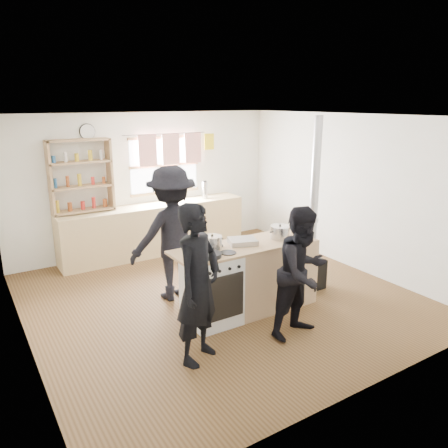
{
  "coord_description": "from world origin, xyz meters",
  "views": [
    {
      "loc": [
        -2.96,
        -4.85,
        2.69
      ],
      "look_at": [
        0.02,
        -0.1,
        1.1
      ],
      "focal_mm": 35.0,
      "sensor_mm": 36.0,
      "label": 1
    }
  ],
  "objects_px": {
    "stockpot_stove": "(212,243)",
    "roast_tray": "(243,241)",
    "cooking_island": "(251,277)",
    "thermos": "(205,190)",
    "person_near_left": "(198,284)",
    "person_far": "(172,234)",
    "skillet_greens": "(210,255)",
    "flue_heater": "(312,245)",
    "stockpot_counter": "(280,232)",
    "bread_board": "(300,231)",
    "person_near_right": "(303,272)"
  },
  "relations": [
    {
      "from": "flue_heater",
      "to": "person_near_right",
      "type": "bearing_deg",
      "value": -137.46
    },
    {
      "from": "skillet_greens",
      "to": "person_far",
      "type": "bearing_deg",
      "value": 88.56
    },
    {
      "from": "stockpot_stove",
      "to": "person_near_left",
      "type": "relative_size",
      "value": 0.14
    },
    {
      "from": "roast_tray",
      "to": "flue_heater",
      "type": "relative_size",
      "value": 0.17
    },
    {
      "from": "roast_tray",
      "to": "person_far",
      "type": "xyz_separation_m",
      "value": [
        -0.57,
        0.87,
        -0.03
      ]
    },
    {
      "from": "roast_tray",
      "to": "person_near_right",
      "type": "height_order",
      "value": "person_near_right"
    },
    {
      "from": "person_near_left",
      "to": "stockpot_counter",
      "type": "bearing_deg",
      "value": -8.09
    },
    {
      "from": "person_far",
      "to": "thermos",
      "type": "bearing_deg",
      "value": -131.63
    },
    {
      "from": "roast_tray",
      "to": "bread_board",
      "type": "distance_m",
      "value": 0.89
    },
    {
      "from": "skillet_greens",
      "to": "stockpot_counter",
      "type": "relative_size",
      "value": 1.08
    },
    {
      "from": "stockpot_counter",
      "to": "flue_heater",
      "type": "relative_size",
      "value": 0.1
    },
    {
      "from": "skillet_greens",
      "to": "bread_board",
      "type": "height_order",
      "value": "bread_board"
    },
    {
      "from": "thermos",
      "to": "person_near_left",
      "type": "height_order",
      "value": "person_near_left"
    },
    {
      "from": "stockpot_stove",
      "to": "thermos",
      "type": "bearing_deg",
      "value": 62.06
    },
    {
      "from": "flue_heater",
      "to": "person_far",
      "type": "xyz_separation_m",
      "value": [
        -1.85,
        0.79,
        0.27
      ]
    },
    {
      "from": "stockpot_stove",
      "to": "bread_board",
      "type": "distance_m",
      "value": 1.32
    },
    {
      "from": "thermos",
      "to": "flue_heater",
      "type": "xyz_separation_m",
      "value": [
        0.28,
        -2.64,
        -0.39
      ]
    },
    {
      "from": "roast_tray",
      "to": "stockpot_counter",
      "type": "xyz_separation_m",
      "value": [
        0.54,
        -0.08,
        0.05
      ]
    },
    {
      "from": "cooking_island",
      "to": "bread_board",
      "type": "height_order",
      "value": "bread_board"
    },
    {
      "from": "cooking_island",
      "to": "stockpot_stove",
      "type": "xyz_separation_m",
      "value": [
        -0.53,
        0.07,
        0.55
      ]
    },
    {
      "from": "thermos",
      "to": "person_far",
      "type": "bearing_deg",
      "value": -130.37
    },
    {
      "from": "stockpot_stove",
      "to": "roast_tray",
      "type": "bearing_deg",
      "value": -2.89
    },
    {
      "from": "cooking_island",
      "to": "flue_heater",
      "type": "height_order",
      "value": "flue_heater"
    },
    {
      "from": "cooking_island",
      "to": "stockpot_counter",
      "type": "height_order",
      "value": "stockpot_counter"
    },
    {
      "from": "stockpot_counter",
      "to": "person_near_right",
      "type": "bearing_deg",
      "value": -110.32
    },
    {
      "from": "bread_board",
      "to": "person_near_left",
      "type": "height_order",
      "value": "person_near_left"
    },
    {
      "from": "stockpot_stove",
      "to": "stockpot_counter",
      "type": "distance_m",
      "value": 0.98
    },
    {
      "from": "cooking_island",
      "to": "person_far",
      "type": "relative_size",
      "value": 1.06
    },
    {
      "from": "stockpot_counter",
      "to": "flue_heater",
      "type": "distance_m",
      "value": 0.84
    },
    {
      "from": "thermos",
      "to": "person_near_right",
      "type": "bearing_deg",
      "value": -101.75
    },
    {
      "from": "skillet_greens",
      "to": "person_near_left",
      "type": "relative_size",
      "value": 0.16
    },
    {
      "from": "cooking_island",
      "to": "stockpot_counter",
      "type": "bearing_deg",
      "value": -3.81
    },
    {
      "from": "skillet_greens",
      "to": "flue_heater",
      "type": "distance_m",
      "value": 1.93
    },
    {
      "from": "person_near_left",
      "to": "person_far",
      "type": "height_order",
      "value": "person_far"
    },
    {
      "from": "bread_board",
      "to": "roast_tray",
      "type": "bearing_deg",
      "value": 173.85
    },
    {
      "from": "bread_board",
      "to": "person_near_right",
      "type": "xyz_separation_m",
      "value": [
        -0.63,
        -0.77,
        -0.2
      ]
    },
    {
      "from": "roast_tray",
      "to": "flue_heater",
      "type": "distance_m",
      "value": 1.32
    },
    {
      "from": "roast_tray",
      "to": "flue_heater",
      "type": "bearing_deg",
      "value": 3.64
    },
    {
      "from": "stockpot_stove",
      "to": "flue_heater",
      "type": "bearing_deg",
      "value": 1.99
    },
    {
      "from": "thermos",
      "to": "stockpot_stove",
      "type": "height_order",
      "value": "thermos"
    },
    {
      "from": "stockpot_stove",
      "to": "person_far",
      "type": "distance_m",
      "value": 0.86
    },
    {
      "from": "stockpot_counter",
      "to": "person_near_right",
      "type": "distance_m",
      "value": 0.87
    },
    {
      "from": "stockpot_stove",
      "to": "person_near_right",
      "type": "relative_size",
      "value": 0.15
    },
    {
      "from": "skillet_greens",
      "to": "bread_board",
      "type": "xyz_separation_m",
      "value": [
        1.48,
        0.11,
        0.02
      ]
    },
    {
      "from": "cooking_island",
      "to": "person_far",
      "type": "bearing_deg",
      "value": 126.09
    },
    {
      "from": "stockpot_stove",
      "to": "cooking_island",
      "type": "bearing_deg",
      "value": -7.85
    },
    {
      "from": "person_near_right",
      "to": "person_far",
      "type": "bearing_deg",
      "value": 107.58
    },
    {
      "from": "cooking_island",
      "to": "person_near_right",
      "type": "xyz_separation_m",
      "value": [
        0.15,
        -0.81,
        0.31
      ]
    },
    {
      "from": "roast_tray",
      "to": "person_near_left",
      "type": "relative_size",
      "value": 0.24
    },
    {
      "from": "skillet_greens",
      "to": "flue_heater",
      "type": "height_order",
      "value": "flue_heater"
    }
  ]
}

